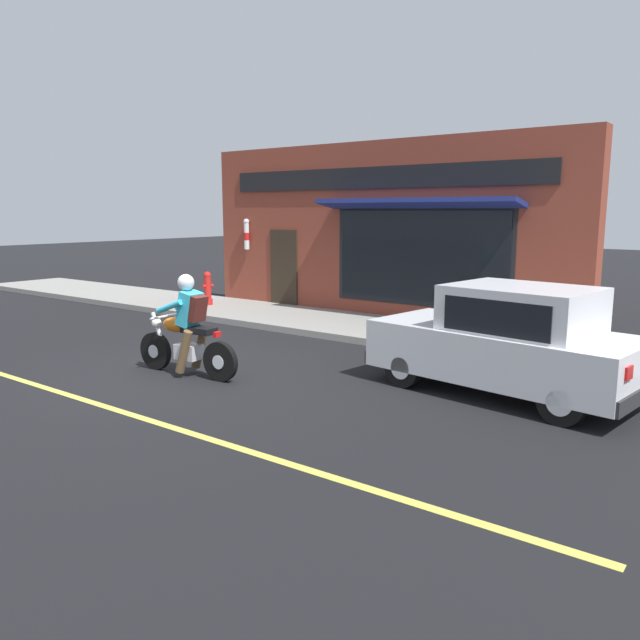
# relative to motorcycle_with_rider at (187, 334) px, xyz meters

# --- Properties ---
(ground_plane) EXTENTS (80.00, 80.00, 0.00)m
(ground_plane) POSITION_rel_motorcycle_with_rider_xyz_m (0.03, 0.14, -0.68)
(ground_plane) COLOR black
(sidewalk_curb) EXTENTS (2.60, 22.00, 0.14)m
(sidewalk_curb) POSITION_rel_motorcycle_with_rider_xyz_m (4.87, 3.14, -0.61)
(sidewalk_curb) COLOR gray
(sidewalk_curb) RESTS_ON ground
(storefront_building) EXTENTS (1.25, 10.01, 4.20)m
(storefront_building) POSITION_rel_motorcycle_with_rider_xyz_m (6.39, 0.39, 1.43)
(storefront_building) COLOR brown
(storefront_building) RESTS_ON ground
(motorcycle_with_rider) EXTENTS (0.59, 2.02, 1.62)m
(motorcycle_with_rider) POSITION_rel_motorcycle_with_rider_xyz_m (0.00, 0.00, 0.00)
(motorcycle_with_rider) COLOR black
(motorcycle_with_rider) RESTS_ON ground
(car_hatchback) EXTENTS (2.12, 3.96, 1.57)m
(car_hatchback) POSITION_rel_motorcycle_with_rider_xyz_m (2.02, -4.43, 0.09)
(car_hatchback) COLOR black
(car_hatchback) RESTS_ON ground
(traffic_cone) EXTENTS (0.36, 0.36, 0.60)m
(traffic_cone) POSITION_rel_motorcycle_with_rider_xyz_m (5.55, -4.07, -0.25)
(traffic_cone) COLOR black
(traffic_cone) RESTS_ON sidewalk_curb
(fire_hydrant) EXTENTS (0.36, 0.24, 0.88)m
(fire_hydrant) POSITION_rel_motorcycle_with_rider_xyz_m (4.81, 4.69, -0.11)
(fire_hydrant) COLOR red
(fire_hydrant) RESTS_ON sidewalk_curb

